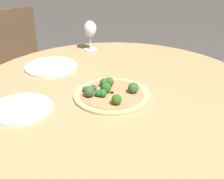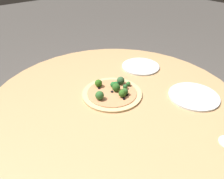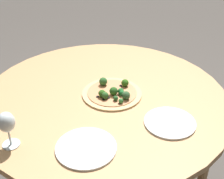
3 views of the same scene
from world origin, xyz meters
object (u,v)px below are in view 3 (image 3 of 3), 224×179
at_px(wine_glass, 6,123).
at_px(plate_near, 86,148).
at_px(plate_far, 170,122).
at_px(pizza, 113,92).

bearing_deg(wine_glass, plate_near, -122.37).
distance_m(wine_glass, plate_far, 0.71).
xyz_separation_m(wine_glass, plate_far, (-0.20, -0.67, -0.11)).
bearing_deg(plate_near, plate_far, -94.01).
xyz_separation_m(wine_glass, plate_near, (-0.17, -0.27, -0.11)).
distance_m(pizza, plate_near, 0.42).
relative_size(plate_near, plate_far, 1.07).
relative_size(wine_glass, plate_far, 0.70).
distance_m(wine_glass, plate_near, 0.33).
relative_size(pizza, plate_near, 1.23).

